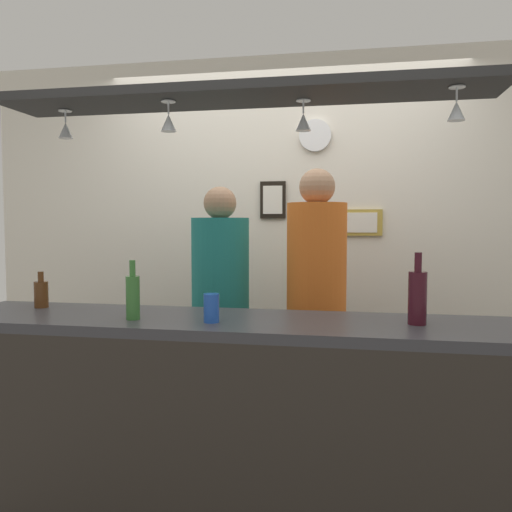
# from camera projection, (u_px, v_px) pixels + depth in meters

# --- Properties ---
(ground_plane) EXTENTS (8.00, 8.00, 0.00)m
(ground_plane) POSITION_uv_depth(u_px,v_px,m) (252.00, 498.00, 2.64)
(ground_plane) COLOR #4C4742
(back_wall) EXTENTS (4.40, 0.06, 2.60)m
(back_wall) POSITION_uv_depth(u_px,v_px,m) (282.00, 241.00, 3.64)
(back_wall) COLOR silver
(back_wall) RESTS_ON ground_plane
(bar_counter) EXTENTS (2.70, 0.55, 1.01)m
(bar_counter) POSITION_uv_depth(u_px,v_px,m) (229.00, 404.00, 2.10)
(bar_counter) COLOR #38383D
(bar_counter) RESTS_ON ground_plane
(overhead_glass_rack) EXTENTS (2.20, 0.36, 0.04)m
(overhead_glass_rack) POSITION_uv_depth(u_px,v_px,m) (239.00, 95.00, 2.22)
(overhead_glass_rack) COLOR black
(hanging_wineglass_far_left) EXTENTS (0.07, 0.07, 0.13)m
(hanging_wineglass_far_left) POSITION_uv_depth(u_px,v_px,m) (66.00, 130.00, 2.43)
(hanging_wineglass_far_left) COLOR silver
(hanging_wineglass_far_left) RESTS_ON overhead_glass_rack
(hanging_wineglass_left) EXTENTS (0.07, 0.07, 0.13)m
(hanging_wineglass_left) POSITION_uv_depth(u_px,v_px,m) (169.00, 122.00, 2.25)
(hanging_wineglass_left) COLOR silver
(hanging_wineglass_left) RESTS_ON overhead_glass_rack
(hanging_wineglass_center_left) EXTENTS (0.07, 0.07, 0.13)m
(hanging_wineglass_center_left) POSITION_uv_depth(u_px,v_px,m) (303.00, 121.00, 2.23)
(hanging_wineglass_center_left) COLOR silver
(hanging_wineglass_center_left) RESTS_ON overhead_glass_rack
(hanging_wineglass_center) EXTENTS (0.07, 0.07, 0.13)m
(hanging_wineglass_center) POSITION_uv_depth(u_px,v_px,m) (456.00, 110.00, 2.01)
(hanging_wineglass_center) COLOR silver
(hanging_wineglass_center) RESTS_ON overhead_glass_rack
(person_left_teal_shirt) EXTENTS (0.34, 0.34, 1.64)m
(person_left_teal_shirt) POSITION_uv_depth(u_px,v_px,m) (220.00, 297.00, 3.02)
(person_left_teal_shirt) COLOR #2D334C
(person_left_teal_shirt) RESTS_ON ground_plane
(person_right_orange_shirt) EXTENTS (0.34, 0.34, 1.74)m
(person_right_orange_shirt) POSITION_uv_depth(u_px,v_px,m) (316.00, 289.00, 2.91)
(person_right_orange_shirt) COLOR #2D334C
(person_right_orange_shirt) RESTS_ON ground_plane
(bottle_beer_brown_stubby) EXTENTS (0.07, 0.07, 0.18)m
(bottle_beer_brown_stubby) POSITION_uv_depth(u_px,v_px,m) (41.00, 293.00, 2.53)
(bottle_beer_brown_stubby) COLOR #512D14
(bottle_beer_brown_stubby) RESTS_ON bar_counter
(bottle_wine_dark_red) EXTENTS (0.08, 0.08, 0.30)m
(bottle_wine_dark_red) POSITION_uv_depth(u_px,v_px,m) (417.00, 296.00, 2.10)
(bottle_wine_dark_red) COLOR #380F19
(bottle_wine_dark_red) RESTS_ON bar_counter
(bottle_beer_green_import) EXTENTS (0.06, 0.06, 0.26)m
(bottle_beer_green_import) POSITION_uv_depth(u_px,v_px,m) (133.00, 296.00, 2.21)
(bottle_beer_green_import) COLOR #336B2D
(bottle_beer_green_import) RESTS_ON bar_counter
(drink_can) EXTENTS (0.07, 0.07, 0.12)m
(drink_can) POSITION_uv_depth(u_px,v_px,m) (211.00, 308.00, 2.15)
(drink_can) COLOR #1E4CB2
(drink_can) RESTS_ON bar_counter
(picture_frame_crest) EXTENTS (0.18, 0.02, 0.26)m
(picture_frame_crest) POSITION_uv_depth(u_px,v_px,m) (273.00, 200.00, 3.59)
(picture_frame_crest) COLOR black
(picture_frame_crest) RESTS_ON back_wall
(picture_frame_lower_pair) EXTENTS (0.30, 0.02, 0.18)m
(picture_frame_lower_pair) POSITION_uv_depth(u_px,v_px,m) (360.00, 223.00, 3.49)
(picture_frame_lower_pair) COLOR #B29338
(picture_frame_lower_pair) RESTS_ON back_wall
(wall_clock) EXTENTS (0.22, 0.03, 0.22)m
(wall_clock) POSITION_uv_depth(u_px,v_px,m) (315.00, 135.00, 3.50)
(wall_clock) COLOR white
(wall_clock) RESTS_ON back_wall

